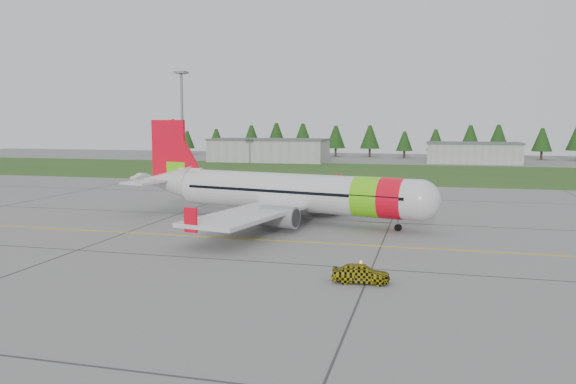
# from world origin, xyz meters

# --- Properties ---
(ground) EXTENTS (320.00, 320.00, 0.00)m
(ground) POSITION_xyz_m (0.00, 0.00, 0.00)
(ground) COLOR gray
(ground) RESTS_ON ground
(aircraft) EXTENTS (36.45, 34.17, 11.17)m
(aircraft) POSITION_xyz_m (-1.15, 18.26, 3.22)
(aircraft) COLOR silver
(aircraft) RESTS_ON ground
(follow_me_car) EXTENTS (1.44, 1.66, 3.93)m
(follow_me_car) POSITION_xyz_m (9.65, -3.78, 1.96)
(follow_me_car) COLOR #D1BF0B
(follow_me_car) RESTS_ON ground
(service_van) EXTENTS (1.79, 1.73, 4.25)m
(service_van) POSITION_xyz_m (-38.81, 53.80, 2.12)
(service_van) COLOR silver
(service_van) RESTS_ON ground
(grass_strip) EXTENTS (320.00, 50.00, 0.03)m
(grass_strip) POSITION_xyz_m (0.00, 82.00, 0.01)
(grass_strip) COLOR #30561E
(grass_strip) RESTS_ON ground
(taxi_guideline) EXTENTS (120.00, 0.25, 0.02)m
(taxi_guideline) POSITION_xyz_m (0.00, 8.00, 0.01)
(taxi_guideline) COLOR gold
(taxi_guideline) RESTS_ON ground
(hangar_west) EXTENTS (32.00, 14.00, 6.00)m
(hangar_west) POSITION_xyz_m (-30.00, 110.00, 3.00)
(hangar_west) COLOR #A8A8A3
(hangar_west) RESTS_ON ground
(hangar_east) EXTENTS (24.00, 12.00, 5.20)m
(hangar_east) POSITION_xyz_m (25.00, 118.00, 2.60)
(hangar_east) COLOR #A8A8A3
(hangar_east) RESTS_ON ground
(floodlight_mast) EXTENTS (0.50, 0.50, 20.00)m
(floodlight_mast) POSITION_xyz_m (-32.00, 58.00, 10.00)
(floodlight_mast) COLOR slate
(floodlight_mast) RESTS_ON ground
(treeline) EXTENTS (160.00, 8.00, 10.00)m
(treeline) POSITION_xyz_m (0.00, 138.00, 5.00)
(treeline) COLOR #1C3F14
(treeline) RESTS_ON ground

